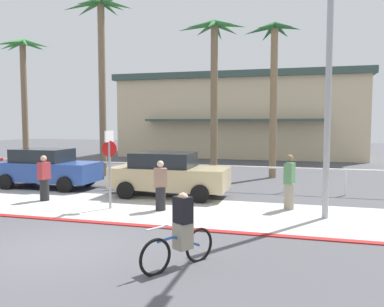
% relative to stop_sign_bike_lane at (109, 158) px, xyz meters
% --- Properties ---
extents(ground_plane, '(80.00, 80.00, 0.00)m').
position_rel_stop_sign_bike_lane_xyz_m(ground_plane, '(0.73, 6.08, -1.68)').
color(ground_plane, '#4C4C51').
extents(sidewalk_strip, '(44.00, 4.00, 0.02)m').
position_rel_stop_sign_bike_lane_xyz_m(sidewalk_strip, '(0.73, 0.28, -1.67)').
color(sidewalk_strip, beige).
rests_on(sidewalk_strip, ground).
extents(curb_paint, '(44.00, 0.24, 0.03)m').
position_rel_stop_sign_bike_lane_xyz_m(curb_paint, '(0.73, -1.72, -1.66)').
color(curb_paint, maroon).
rests_on(curb_paint, ground).
extents(building_backdrop, '(19.87, 11.31, 6.71)m').
position_rel_stop_sign_bike_lane_xyz_m(building_backdrop, '(1.08, 23.02, 1.70)').
color(building_backdrop, beige).
rests_on(building_backdrop, ground).
extents(rail_fence, '(27.96, 0.08, 1.04)m').
position_rel_stop_sign_bike_lane_xyz_m(rail_fence, '(0.73, 4.58, -0.84)').
color(rail_fence, white).
rests_on(rail_fence, ground).
extents(stop_sign_bike_lane, '(0.52, 0.56, 2.56)m').
position_rel_stop_sign_bike_lane_xyz_m(stop_sign_bike_lane, '(0.00, 0.00, 0.00)').
color(stop_sign_bike_lane, gray).
rests_on(stop_sign_bike_lane, ground).
extents(streetlight_curb, '(0.24, 2.54, 7.50)m').
position_rel_stop_sign_bike_lane_xyz_m(streetlight_curb, '(6.71, 0.27, 2.60)').
color(streetlight_curb, '#9EA0A5').
rests_on(streetlight_curb, ground).
extents(palm_tree_0, '(3.55, 3.29, 7.83)m').
position_rel_stop_sign_bike_lane_xyz_m(palm_tree_0, '(-10.16, 8.83, 4.31)').
color(palm_tree_0, '#756047').
rests_on(palm_tree_0, ground).
extents(palm_tree_1, '(3.68, 3.44, 9.20)m').
position_rel_stop_sign_bike_lane_xyz_m(palm_tree_1, '(-4.06, 7.12, 5.29)').
color(palm_tree_1, '#756047').
rests_on(palm_tree_1, ground).
extents(palm_tree_2, '(3.54, 3.39, 7.92)m').
position_rel_stop_sign_bike_lane_xyz_m(palm_tree_2, '(1.70, 8.05, 4.33)').
color(palm_tree_2, '#756047').
rests_on(palm_tree_2, ground).
extents(palm_tree_3, '(2.88, 3.07, 7.82)m').
position_rel_stop_sign_bike_lane_xyz_m(palm_tree_3, '(4.61, 8.81, 3.92)').
color(palm_tree_3, '#846B4C').
rests_on(palm_tree_3, ground).
extents(car_blue_1, '(4.40, 2.02, 1.69)m').
position_rel_stop_sign_bike_lane_xyz_m(car_blue_1, '(-4.58, 3.08, -0.81)').
color(car_blue_1, '#284793').
rests_on(car_blue_1, ground).
extents(car_tan_2, '(4.40, 2.02, 1.69)m').
position_rel_stop_sign_bike_lane_xyz_m(car_tan_2, '(1.16, 2.52, -0.81)').
color(car_tan_2, tan).
rests_on(car_tan_2, ground).
extents(cyclist_blue_0, '(1.05, 1.55, 1.50)m').
position_rel_stop_sign_bike_lane_xyz_m(cyclist_blue_0, '(3.74, -4.32, -0.98)').
color(cyclist_blue_0, black).
rests_on(cyclist_blue_0, ground).
extents(pedestrian_0, '(0.40, 0.46, 1.80)m').
position_rel_stop_sign_bike_lane_xyz_m(pedestrian_0, '(5.65, 1.42, -0.84)').
color(pedestrian_0, gray).
rests_on(pedestrian_0, ground).
extents(pedestrian_1, '(0.47, 0.43, 1.62)m').
position_rel_stop_sign_bike_lane_xyz_m(pedestrian_1, '(1.68, 0.19, -0.93)').
color(pedestrian_1, '#232326').
rests_on(pedestrian_1, ground).
extents(pedestrian_2, '(0.38, 0.44, 1.65)m').
position_rel_stop_sign_bike_lane_xyz_m(pedestrian_2, '(-2.89, 0.55, -0.92)').
color(pedestrian_2, '#232326').
rests_on(pedestrian_2, ground).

